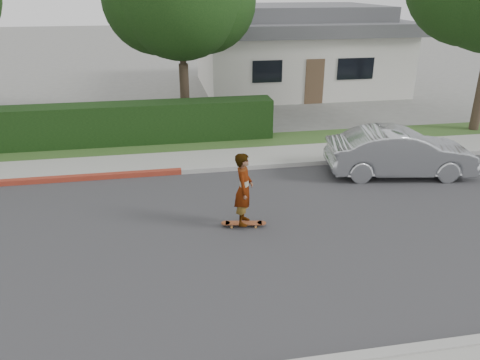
# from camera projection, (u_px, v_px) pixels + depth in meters

# --- Properties ---
(ground) EXTENTS (120.00, 120.00, 0.00)m
(ground) POSITION_uv_depth(u_px,v_px,m) (148.00, 245.00, 10.34)
(ground) COLOR slate
(ground) RESTS_ON ground
(road) EXTENTS (60.00, 8.00, 0.01)m
(road) POSITION_uv_depth(u_px,v_px,m) (148.00, 245.00, 10.34)
(road) COLOR #2D2D30
(road) RESTS_ON ground
(curb_far) EXTENTS (60.00, 0.20, 0.15)m
(curb_far) POSITION_uv_depth(u_px,v_px,m) (148.00, 173.00, 14.03)
(curb_far) COLOR #9E9E99
(curb_far) RESTS_ON ground
(sidewalk_far) EXTENTS (60.00, 1.60, 0.12)m
(sidewalk_far) POSITION_uv_depth(u_px,v_px,m) (148.00, 163.00, 14.85)
(sidewalk_far) COLOR gray
(sidewalk_far) RESTS_ON ground
(planting_strip) EXTENTS (60.00, 1.60, 0.10)m
(planting_strip) POSITION_uv_depth(u_px,v_px,m) (148.00, 148.00, 16.31)
(planting_strip) COLOR #2D4C1E
(planting_strip) RESTS_ON ground
(hedge) EXTENTS (15.00, 1.00, 1.50)m
(hedge) POSITION_uv_depth(u_px,v_px,m) (58.00, 128.00, 16.09)
(hedge) COLOR black
(hedge) RESTS_ON ground
(house) EXTENTS (10.60, 8.60, 4.30)m
(house) POSITION_uv_depth(u_px,v_px,m) (295.00, 48.00, 25.33)
(house) COLOR beige
(house) RESTS_ON ground
(skateboard) EXTENTS (1.09, 0.39, 0.10)m
(skateboard) POSITION_uv_depth(u_px,v_px,m) (244.00, 223.00, 11.09)
(skateboard) COLOR #CA8137
(skateboard) RESTS_ON ground
(skateboarder) EXTENTS (0.59, 0.73, 1.74)m
(skateboarder) POSITION_uv_depth(u_px,v_px,m) (244.00, 189.00, 10.74)
(skateboarder) COLOR white
(skateboarder) RESTS_ON skateboard
(car_silver) EXTENTS (4.47, 2.15, 1.41)m
(car_silver) POSITION_uv_depth(u_px,v_px,m) (400.00, 152.00, 13.89)
(car_silver) COLOR #AAAEB2
(car_silver) RESTS_ON ground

